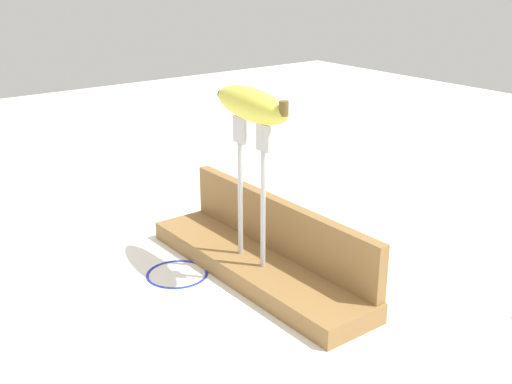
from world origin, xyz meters
name	(u,v)px	position (x,y,z in m)	size (l,w,h in m)	color
ground_plane	(256,275)	(0.00, 0.00, 0.00)	(3.00, 3.00, 0.00)	white
wooden_board	(256,267)	(0.00, 0.00, 0.01)	(0.40, 0.10, 0.03)	olive
board_backstop	(279,225)	(0.00, 0.04, 0.07)	(0.40, 0.02, 0.08)	olive
fork_stand_center	(251,180)	(0.00, -0.01, 0.15)	(0.08, 0.01, 0.20)	#B2B2B7
banana_raised_center	(251,104)	(0.00, -0.01, 0.25)	(0.17, 0.06, 0.04)	#DBD147
fork_fallen_near	(1,209)	(-0.48, -0.21, 0.00)	(0.06, 0.18, 0.01)	#B2B2B7
wire_coil	(177,273)	(-0.07, -0.09, 0.00)	(0.09, 0.09, 0.00)	#1E2DA5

